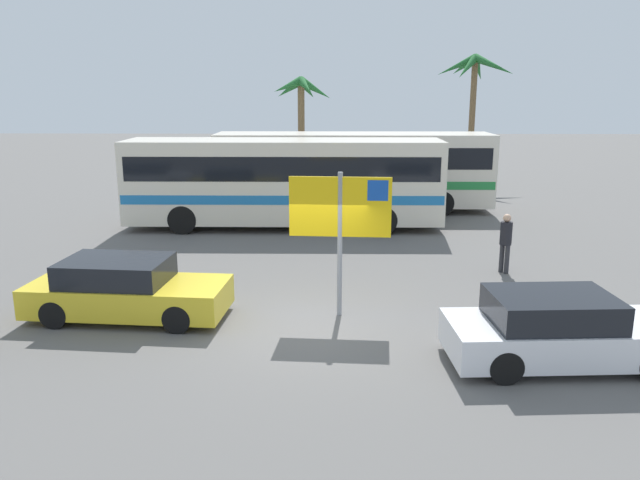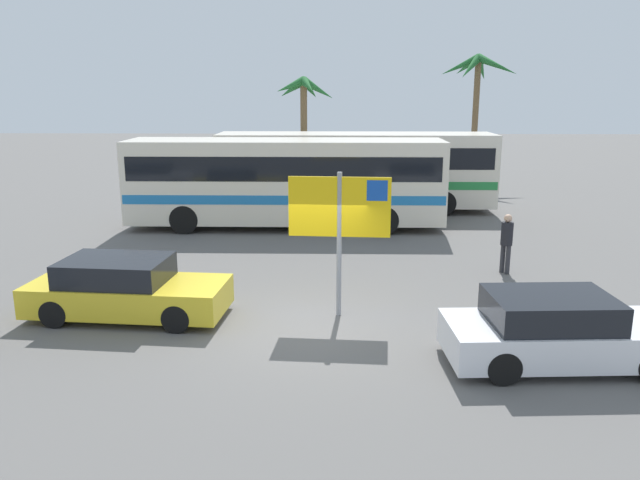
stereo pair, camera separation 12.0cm
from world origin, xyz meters
name	(u,v)px [view 1 (the left image)]	position (x,y,z in m)	size (l,w,h in m)	color
ground	(309,329)	(0.00, 0.00, 0.00)	(120.00, 120.00, 0.00)	#605E5B
bus_front_coach	(284,179)	(-1.20, 9.95, 1.78)	(11.24, 2.52, 3.17)	silver
bus_rear_coach	(353,167)	(1.42, 13.34, 1.78)	(11.24, 2.52, 3.17)	silver
ferry_sign	(342,213)	(0.70, 0.87, 2.33)	(2.20, 0.21, 3.20)	gray
car_white	(559,331)	(4.61, -1.60, 0.64)	(4.26, 1.93, 1.32)	silver
car_yellow	(126,290)	(-4.04, 0.66, 0.64)	(4.42, 2.09, 1.32)	yellow
pedestrian_near_sign	(506,239)	(5.22, 4.22, 0.97)	(0.32, 0.32, 1.64)	#2D2D33
palm_tree_seaside	(301,102)	(-0.90, 17.62, 4.37)	(2.86, 3.02, 5.52)	brown
palm_tree_inland	(474,78)	(8.01, 21.41, 5.49)	(4.13, 4.00, 6.74)	brown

